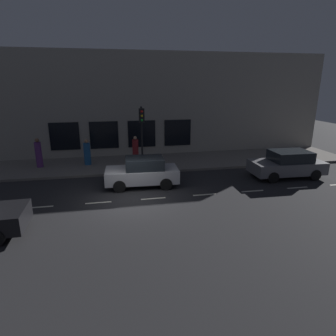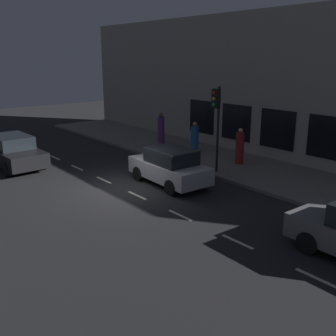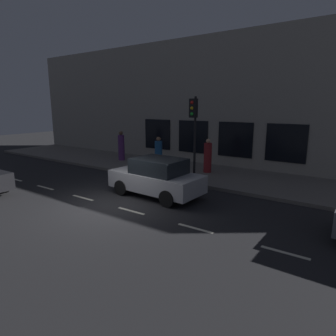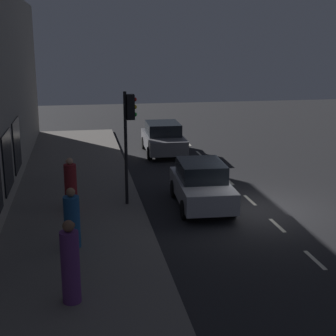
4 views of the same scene
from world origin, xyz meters
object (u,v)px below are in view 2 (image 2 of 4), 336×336
at_px(pedestrian_0, 195,138).
at_px(traffic_light, 217,111).
at_px(parked_car_0, 13,151).
at_px(parked_car_1, 170,167).
at_px(pedestrian_1, 240,148).
at_px(pedestrian_2, 161,129).

bearing_deg(pedestrian_0, traffic_light, 54.57).
bearing_deg(parked_car_0, parked_car_1, 119.67).
xyz_separation_m(traffic_light, pedestrian_0, (1.97, 3.48, -2.07)).
xyz_separation_m(parked_car_0, pedestrian_0, (8.69, -3.83, 0.13)).
bearing_deg(pedestrian_0, parked_car_1, 29.84).
bearing_deg(parked_car_1, parked_car_0, 123.85).
xyz_separation_m(traffic_light, parked_car_0, (-6.73, 7.31, -2.21)).
height_order(traffic_light, pedestrian_1, traffic_light).
bearing_deg(parked_car_1, pedestrian_0, 38.47).
bearing_deg(pedestrian_1, parked_car_1, -105.81).
xyz_separation_m(parked_car_0, parked_car_1, (4.25, -7.03, -0.00)).
height_order(parked_car_0, parked_car_1, same).
bearing_deg(pedestrian_2, pedestrian_1, 148.03).
bearing_deg(pedestrian_1, traffic_light, -98.20).
bearing_deg(pedestrian_0, pedestrian_2, -96.16).
relative_size(traffic_light, pedestrian_1, 2.18).
distance_m(traffic_light, pedestrian_1, 2.88).
bearing_deg(parked_car_1, traffic_light, -3.63).
bearing_deg(pedestrian_2, parked_car_1, 111.98).
height_order(pedestrian_1, pedestrian_2, pedestrian_2).
height_order(traffic_light, parked_car_1, traffic_light).
height_order(pedestrian_0, pedestrian_2, pedestrian_2).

